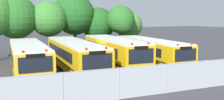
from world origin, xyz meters
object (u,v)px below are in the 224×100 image
(school_bus_1, at_px, (74,54))
(tree_5, at_px, (122,19))
(tree_3, at_px, (73,14))
(tree_6, at_px, (128,26))
(school_bus_2, at_px, (114,52))
(tree_2, at_px, (50,19))
(school_bus_0, at_px, (28,57))
(school_bus_3, at_px, (150,50))
(tree_4, at_px, (100,24))
(tree_1, at_px, (17,17))

(school_bus_1, relative_size, tree_5, 1.98)
(tree_3, xyz_separation_m, tree_6, (7.57, 0.20, -1.51))
(school_bus_2, height_order, tree_6, tree_6)
(school_bus_2, distance_m, tree_2, 9.94)
(school_bus_1, distance_m, tree_5, 10.78)
(tree_3, bearing_deg, school_bus_1, -103.12)
(school_bus_0, xyz_separation_m, tree_2, (3.00, 8.39, 2.92))
(school_bus_3, height_order, tree_2, tree_2)
(school_bus_0, height_order, tree_5, tree_5)
(tree_6, bearing_deg, tree_2, -173.41)
(school_bus_0, xyz_separation_m, tree_3, (5.93, 9.40, 3.55))
(tree_2, distance_m, tree_6, 10.60)
(tree_4, bearing_deg, tree_3, 179.05)
(school_bus_3, distance_m, tree_2, 12.01)
(tree_1, height_order, tree_2, tree_1)
(school_bus_1, bearing_deg, tree_2, -86.39)
(school_bus_1, relative_size, tree_4, 2.04)
(tree_1, relative_size, tree_2, 1.08)
(tree_2, relative_size, tree_5, 1.07)
(tree_1, height_order, tree_3, tree_3)
(tree_2, bearing_deg, school_bus_0, -109.68)
(school_bus_0, distance_m, tree_4, 13.39)
(tree_6, bearing_deg, tree_3, -178.46)
(school_bus_0, bearing_deg, school_bus_1, 177.90)
(school_bus_0, height_order, tree_2, tree_2)
(school_bus_0, xyz_separation_m, school_bus_2, (7.37, -0.07, 0.08))
(tree_6, bearing_deg, school_bus_3, -103.65)
(tree_2, distance_m, tree_3, 3.16)
(school_bus_3, bearing_deg, tree_5, -90.24)
(school_bus_1, xyz_separation_m, tree_1, (-4.16, 8.52, 3.17))
(school_bus_1, bearing_deg, school_bus_3, -179.71)
(school_bus_3, distance_m, tree_6, 9.98)
(tree_3, xyz_separation_m, tree_5, (5.38, -2.40, -0.63))
(tree_3, relative_size, tree_6, 1.38)
(tree_2, xyz_separation_m, tree_6, (10.49, 1.21, -0.88))
(school_bus_1, distance_m, school_bus_3, 7.48)
(tree_4, xyz_separation_m, tree_6, (4.18, 0.26, -0.23))
(tree_2, height_order, tree_5, tree_2)
(school_bus_2, relative_size, tree_5, 1.83)
(tree_3, distance_m, tree_6, 7.72)
(school_bus_1, bearing_deg, tree_6, -136.50)
(school_bus_0, relative_size, school_bus_1, 0.92)
(school_bus_2, height_order, tree_1, tree_1)
(tree_1, relative_size, tree_3, 0.95)
(school_bus_1, xyz_separation_m, school_bus_3, (7.47, 0.20, -0.05))
(tree_4, xyz_separation_m, tree_5, (1.99, -2.34, 0.65))
(school_bus_1, xyz_separation_m, tree_4, (5.60, 9.42, 2.24))
(tree_5, bearing_deg, tree_3, 155.99)
(school_bus_2, relative_size, tree_4, 1.89)
(school_bus_2, height_order, tree_2, tree_2)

